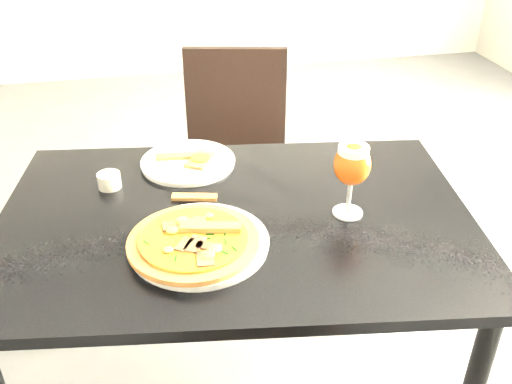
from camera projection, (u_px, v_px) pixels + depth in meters
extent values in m
plane|color=#58585B|center=(286.00, 340.00, 2.09)|extent=(6.00, 6.00, 0.00)
cube|color=black|center=(236.00, 220.00, 1.45)|extent=(1.30, 0.96, 0.03)
cylinder|color=black|center=(74.00, 262.00, 1.91)|extent=(0.05, 0.05, 0.72)
cylinder|color=black|center=(391.00, 249.00, 1.97)|extent=(0.05, 0.05, 0.72)
cube|color=black|center=(235.00, 177.00, 2.22)|extent=(0.50, 0.50, 0.04)
cylinder|color=black|center=(191.00, 251.00, 2.20)|extent=(0.04, 0.04, 0.43)
cylinder|color=black|center=(278.00, 252.00, 2.20)|extent=(0.04, 0.04, 0.43)
cylinder|color=black|center=(199.00, 204.00, 2.49)|extent=(0.04, 0.04, 0.43)
cylinder|color=black|center=(276.00, 205.00, 2.49)|extent=(0.04, 0.04, 0.43)
cube|color=black|center=(236.00, 100.00, 2.26)|extent=(0.39, 0.11, 0.42)
cylinder|color=white|center=(199.00, 243.00, 1.33)|extent=(0.38, 0.38, 0.02)
cylinder|color=olive|center=(193.00, 242.00, 1.31)|extent=(0.30, 0.30, 0.01)
cylinder|color=#C74110|center=(193.00, 238.00, 1.30)|extent=(0.25, 0.25, 0.01)
cube|color=brown|center=(207.00, 235.00, 1.31)|extent=(0.06, 0.03, 0.00)
cube|color=brown|center=(202.00, 223.00, 1.35)|extent=(0.06, 0.07, 0.00)
cube|color=brown|center=(174.00, 222.00, 1.35)|extent=(0.06, 0.07, 0.00)
cube|color=brown|center=(179.00, 238.00, 1.30)|extent=(0.06, 0.03, 0.00)
cube|color=brown|center=(183.00, 250.00, 1.26)|extent=(0.06, 0.07, 0.00)
cube|color=brown|center=(214.00, 251.00, 1.25)|extent=(0.06, 0.07, 0.00)
ellipsoid|color=#E4DF4A|center=(201.00, 232.00, 1.31)|extent=(0.03, 0.03, 0.01)
ellipsoid|color=#E4DF4A|center=(195.00, 217.00, 1.36)|extent=(0.03, 0.03, 0.01)
ellipsoid|color=#E4DF4A|center=(186.00, 232.00, 1.31)|extent=(0.03, 0.03, 0.01)
ellipsoid|color=#E4DF4A|center=(160.00, 240.00, 1.28)|extent=(0.03, 0.03, 0.01)
ellipsoid|color=#E4DF4A|center=(188.00, 240.00, 1.28)|extent=(0.03, 0.03, 0.01)
ellipsoid|color=#E4DF4A|center=(206.00, 253.00, 1.24)|extent=(0.03, 0.03, 0.01)
ellipsoid|color=#E4DF4A|center=(202.00, 236.00, 1.30)|extent=(0.03, 0.03, 0.01)
cube|color=#0C440C|center=(195.00, 233.00, 1.32)|extent=(0.01, 0.02, 0.00)
cube|color=#0C440C|center=(184.00, 226.00, 1.34)|extent=(0.01, 0.02, 0.00)
cube|color=#0C440C|center=(161.00, 230.00, 1.32)|extent=(0.02, 0.01, 0.00)
cube|color=#0C440C|center=(179.00, 240.00, 1.29)|extent=(0.02, 0.01, 0.00)
cube|color=#0C440C|center=(176.00, 252.00, 1.25)|extent=(0.02, 0.02, 0.00)
cube|color=#0C440C|center=(194.00, 241.00, 1.29)|extent=(0.00, 0.02, 0.00)
cube|color=#0C440C|center=(209.00, 245.00, 1.27)|extent=(0.02, 0.02, 0.00)
cube|color=#0C440C|center=(229.00, 236.00, 1.30)|extent=(0.02, 0.01, 0.00)
cube|color=#0C440C|center=(205.00, 231.00, 1.32)|extent=(0.02, 0.01, 0.00)
cube|color=olive|center=(214.00, 233.00, 1.30)|extent=(0.14, 0.06, 0.01)
cylinder|color=white|center=(188.00, 162.00, 1.67)|extent=(0.28, 0.28, 0.01)
cube|color=olive|center=(176.00, 156.00, 1.68)|extent=(0.12, 0.04, 0.01)
cube|color=olive|center=(200.00, 160.00, 1.66)|extent=(0.10, 0.11, 0.01)
cylinder|color=#C74110|center=(200.00, 158.00, 1.66)|extent=(0.05, 0.05, 0.00)
cube|color=olive|center=(194.00, 197.00, 1.51)|extent=(0.12, 0.05, 0.01)
cylinder|color=beige|center=(109.00, 180.00, 1.55)|extent=(0.06, 0.06, 0.04)
cylinder|color=gold|center=(108.00, 176.00, 1.55)|extent=(0.05, 0.05, 0.01)
cylinder|color=#B4B9BD|center=(348.00, 212.00, 1.45)|extent=(0.08, 0.08, 0.01)
cylinder|color=#B4B9BD|center=(349.00, 198.00, 1.43)|extent=(0.01, 0.01, 0.08)
ellipsoid|color=#9A3D0E|center=(352.00, 164.00, 1.38)|extent=(0.09, 0.09, 0.11)
cylinder|color=white|center=(354.00, 150.00, 1.36)|extent=(0.08, 0.08, 0.02)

